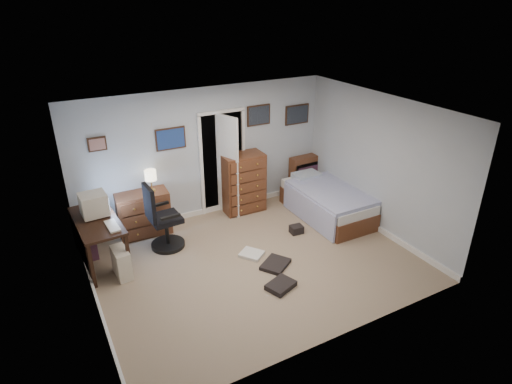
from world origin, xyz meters
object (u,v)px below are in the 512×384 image
computer_desk (92,231)px  bed (326,202)px  office_chair (162,224)px  low_dresser (144,213)px  tall_dresser (243,183)px

computer_desk → bed: bearing=-9.3°
office_chair → computer_desk: bearing=174.2°
office_chair → bed: office_chair is taller
bed → low_dresser: bearing=163.1°
computer_desk → bed: size_ratio=0.71×
bed → computer_desk: bearing=174.3°
computer_desk → bed: computer_desk is taller
computer_desk → low_dresser: 1.14m
office_chair → bed: (3.17, -0.40, -0.16)m
low_dresser → bed: low_dresser is taller
office_chair → low_dresser: (-0.15, 0.64, -0.06)m
office_chair → tall_dresser: size_ratio=1.00×
office_chair → low_dresser: office_chair is taller
computer_desk → tall_dresser: bearing=7.4°
tall_dresser → computer_desk: bearing=-167.7°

